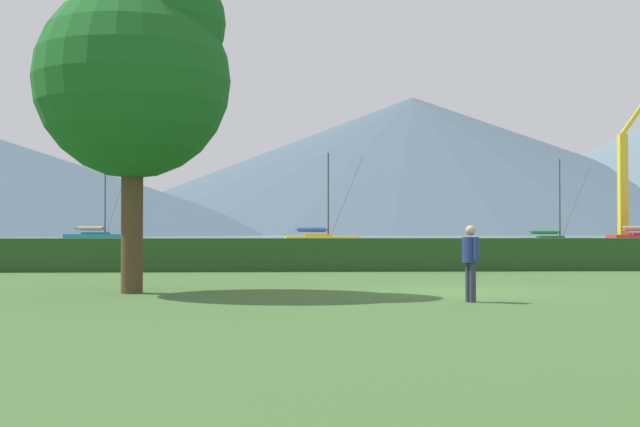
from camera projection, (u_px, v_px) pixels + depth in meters
name	position (u px, v px, depth m)	size (l,w,h in m)	color
ground_plane	(468.00, 291.00, 21.51)	(1000.00, 1000.00, 0.00)	#3D602D
harbor_water	(301.00, 238.00, 158.30)	(320.00, 246.00, 0.00)	#8C9EA3
hedge_line	(403.00, 254.00, 32.51)	(80.00, 1.20, 1.24)	#284C23
sailboat_slip_1	(100.00, 238.00, 91.44)	(8.33, 2.81, 12.12)	#19707A
sailboat_slip_2	(555.00, 242.00, 72.50)	(6.69, 2.40, 7.59)	#236B38
sailboat_slip_6	(323.00, 241.00, 75.64)	(7.59, 2.49, 8.40)	gold
person_seated_viewer	(471.00, 257.00, 18.32)	(0.36, 0.55, 1.65)	#2D3347
park_tree	(139.00, 69.00, 21.02)	(4.81, 4.81, 8.23)	#4C3823
dock_crane	(626.00, 193.00, 83.09)	(6.29, 2.00, 18.27)	#333338
distant_hill_west_ridge	(413.00, 165.00, 404.55)	(328.48, 328.48, 64.66)	#425666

